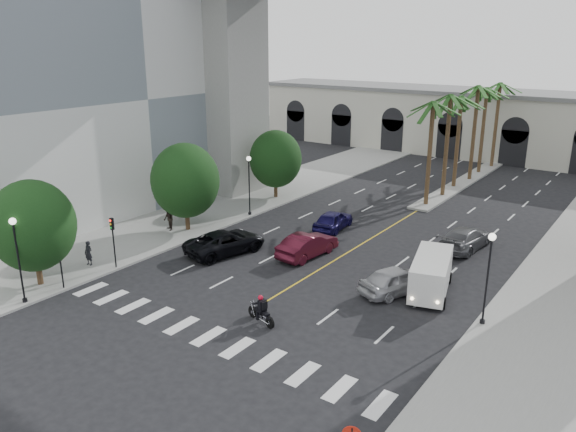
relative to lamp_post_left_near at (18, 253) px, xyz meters
The scene contains 28 objects.
ground 12.86m from the lamp_post_left_near, 23.68° to the left, with size 140.00×140.00×0.00m, color black.
sidewalk_left 20.56m from the lamp_post_left_near, 100.20° to the left, with size 8.00×100.00×0.15m, color gray.
median 44.59m from the lamp_post_left_near, 75.15° to the left, with size 2.00×24.00×0.20m, color gray.
building_left 24.14m from the lamp_post_left_near, 132.54° to the left, with size 16.50×32.50×20.60m.
pier_building 61.08m from the lamp_post_left_near, 79.24° to the left, with size 71.00×10.50×8.50m.
palm_a 35.40m from the lamp_post_left_near, 70.94° to the left, with size 3.20×3.20×10.30m.
palm_b 39.23m from the lamp_post_left_near, 72.73° to the left, with size 3.20×3.20×10.60m.
palm_c 42.88m from the lamp_post_left_near, 74.72° to the left, with size 3.20×3.20×10.10m.
palm_d 46.90m from the lamp_post_left_near, 75.60° to the left, with size 3.20×3.20×10.90m.
palm_e 50.64m from the lamp_post_left_near, 77.01° to the left, with size 3.20×3.20×10.40m.
palm_f 54.61m from the lamp_post_left_near, 77.65° to the left, with size 3.20×3.20×10.70m.
street_tree_near 2.68m from the lamp_post_left_near, 128.66° to the left, with size 5.20×5.20×6.89m.
street_tree_mid 15.12m from the lamp_post_left_near, 96.09° to the left, with size 5.44×5.44×7.21m.
street_tree_far 27.06m from the lamp_post_left_near, 93.39° to the left, with size 5.04×5.04×6.68m.
lamp_post_left_near is the anchor object (origin of this frame).
lamp_post_left_far 21.00m from the lamp_post_left_near, 90.00° to the left, with size 0.40×0.40×5.35m.
lamp_post_right 26.25m from the lamp_post_left_near, 29.69° to the left, with size 0.40×0.40×5.35m.
traffic_signal_near 2.60m from the lamp_post_left_near, 87.71° to the left, with size 0.25×0.18×3.65m.
traffic_signal_far 6.54m from the lamp_post_left_near, 89.12° to the left, with size 0.25×0.18×3.65m.
motorcycle_rider 14.48m from the lamp_post_left_near, 26.06° to the left, with size 2.24×0.83×1.66m.
car_a 22.37m from the lamp_post_left_near, 39.40° to the left, with size 2.00×4.98×1.70m, color #ACACB1.
car_b 18.70m from the lamp_post_left_near, 59.58° to the left, with size 1.81×5.19×1.71m, color #420D1A.
car_c 13.93m from the lamp_post_left_near, 72.40° to the left, with size 2.80×6.07×1.69m, color black.
car_d 30.17m from the lamp_post_left_near, 52.99° to the left, with size 2.33×5.73×1.66m, color #5A5B5F.
car_e 23.62m from the lamp_post_left_near, 70.57° to the left, with size 1.89×4.70×1.60m, color #140F48.
cargo_van 24.36m from the lamp_post_left_near, 38.91° to the left, with size 3.40×5.85×2.34m.
pedestrian_a 6.38m from the lamp_post_left_near, 106.74° to the left, with size 0.62×0.41×1.70m, color black.
pedestrian_b 14.40m from the lamp_post_left_near, 100.89° to the left, with size 0.92×0.72×1.89m, color black.
Camera 1 is at (18.60, -20.45, 15.01)m, focal length 35.00 mm.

